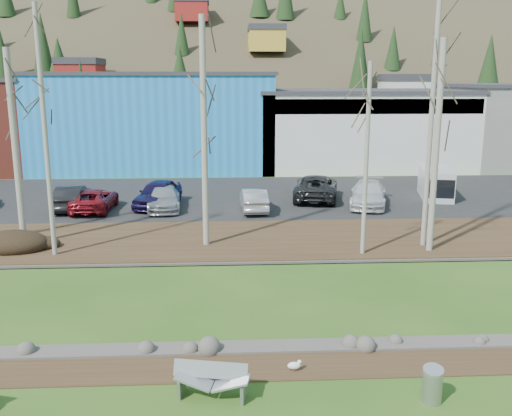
{
  "coord_description": "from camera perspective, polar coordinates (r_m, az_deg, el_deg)",
  "views": [
    {
      "loc": [
        0.07,
        -12.38,
        7.83
      ],
      "look_at": [
        1.29,
        10.88,
        2.5
      ],
      "focal_mm": 40.0,
      "sensor_mm": 36.0,
      "label": 1
    }
  ],
  "objects": [
    {
      "name": "bench_damaged",
      "position": [
        14.97,
        -4.44,
        -16.8
      ],
      "size": [
        1.97,
        0.97,
        0.84
      ],
      "rotation": [
        0.0,
        0.0,
        -0.2
      ],
      "color": "#9FA1A3",
      "rests_on": "ground"
    },
    {
      "name": "van_white",
      "position": [
        39.08,
        17.56,
        2.36
      ],
      "size": [
        2.72,
        4.65,
        1.91
      ],
      "rotation": [
        0.0,
        0.0,
        -0.22
      ],
      "color": "white",
      "rests_on": "parking_lot"
    },
    {
      "name": "car_1",
      "position": [
        35.77,
        -17.92,
        1.03
      ],
      "size": [
        1.76,
        4.49,
        1.46
      ],
      "primitive_type": "imported",
      "rotation": [
        0.0,
        0.0,
        3.19
      ],
      "color": "black",
      "rests_on": "parking_lot"
    },
    {
      "name": "river",
      "position": [
        21.09,
        -3.02,
        -8.92
      ],
      "size": [
        80.0,
        8.0,
        0.9
      ],
      "primitive_type": null,
      "color": "black",
      "rests_on": "ground"
    },
    {
      "name": "near_bank_rocks",
      "position": [
        17.35,
        -3.0,
        -13.96
      ],
      "size": [
        80.0,
        0.8,
        0.5
      ],
      "primitive_type": null,
      "color": "#47423D",
      "rests_on": "ground"
    },
    {
      "name": "birch_3",
      "position": [
        26.01,
        -20.33,
        6.96
      ],
      "size": [
        0.21,
        0.21,
        10.7
      ],
      "color": "#A29B92",
      "rests_on": "far_bank"
    },
    {
      "name": "ground",
      "position": [
        14.65,
        -2.98,
        -19.44
      ],
      "size": [
        200.0,
        200.0,
        0.0
      ],
      "primitive_type": "plane",
      "color": "#254C14",
      "rests_on": "ground"
    },
    {
      "name": "car_4",
      "position": [
        35.22,
        -9.78,
        1.42
      ],
      "size": [
        2.98,
        5.03,
        1.61
      ],
      "primitive_type": "imported",
      "rotation": [
        0.0,
        0.0,
        -0.25
      ],
      "color": "#1E1644",
      "rests_on": "parking_lot"
    },
    {
      "name": "building_white",
      "position": [
        52.92,
        10.12,
        7.9
      ],
      "size": [
        18.36,
        12.24,
        6.8
      ],
      "color": "silver",
      "rests_on": "ground"
    },
    {
      "name": "birch_4",
      "position": [
        26.13,
        -5.21,
        7.36
      ],
      "size": [
        0.28,
        0.28,
        10.37
      ],
      "color": "#A29B92",
      "rests_on": "far_bank"
    },
    {
      "name": "car_7",
      "position": [
        35.65,
        11.16,
        1.41
      ],
      "size": [
        3.35,
        5.48,
        1.48
      ],
      "primitive_type": "imported",
      "rotation": [
        0.0,
        0.0,
        -0.27
      ],
      "color": "silver",
      "rests_on": "parking_lot"
    },
    {
      "name": "car_6",
      "position": [
        37.06,
        6.02,
        2.09
      ],
      "size": [
        3.7,
        6.12,
        1.59
      ],
      "primitive_type": "imported",
      "rotation": [
        0.0,
        0.0,
        2.94
      ],
      "color": "#2A2B2D",
      "rests_on": "parking_lot"
    },
    {
      "name": "dirt_strip",
      "position": [
        16.46,
        -3.0,
        -15.48
      ],
      "size": [
        80.0,
        1.8,
        0.03
      ],
      "primitive_type": "cube",
      "color": "#382616",
      "rests_on": "ground"
    },
    {
      "name": "birch_6",
      "position": [
        26.36,
        17.58,
        5.75
      ],
      "size": [
        0.28,
        0.28,
        9.35
      ],
      "color": "#A29B92",
      "rests_on": "far_bank"
    },
    {
      "name": "car_2",
      "position": [
        35.08,
        -15.84,
        0.81
      ],
      "size": [
        2.25,
        4.7,
        1.29
      ],
      "primitive_type": "imported",
      "rotation": [
        0.0,
        0.0,
        3.12
      ],
      "color": "maroon",
      "rests_on": "parking_lot"
    },
    {
      "name": "car_3",
      "position": [
        34.52,
        -9.19,
        0.98
      ],
      "size": [
        2.21,
        4.73,
        1.33
      ],
      "primitive_type": "imported",
      "rotation": [
        0.0,
        0.0,
        0.08
      ],
      "color": "#A3A7AB",
      "rests_on": "parking_lot"
    },
    {
      "name": "dirt_mound",
      "position": [
        28.44,
        -23.14,
        -3.18
      ],
      "size": [
        3.22,
        2.28,
        0.63
      ],
      "primitive_type": "ellipsoid",
      "color": "black",
      "rests_on": "far_bank"
    },
    {
      "name": "far_bank_rocks",
      "position": [
        24.94,
        -3.03,
        -5.42
      ],
      "size": [
        80.0,
        0.8,
        0.46
      ],
      "primitive_type": null,
      "color": "#47423D",
      "rests_on": "ground"
    },
    {
      "name": "hillside",
      "position": [
        96.86,
        -3.21,
        18.6
      ],
      "size": [
        160.0,
        72.0,
        35.0
      ],
      "primitive_type": null,
      "color": "#383021",
      "rests_on": "ground"
    },
    {
      "name": "birch_2",
      "position": [
        28.17,
        -22.92,
        5.39
      ],
      "size": [
        0.3,
        0.3,
        8.99
      ],
      "color": "#A29B92",
      "rests_on": "far_bank"
    },
    {
      "name": "car_5",
      "position": [
        33.66,
        -0.23,
        0.86
      ],
      "size": [
        1.59,
        4.14,
        1.35
      ],
      "primitive_type": "imported",
      "rotation": [
        0.0,
        0.0,
        3.18
      ],
      "color": "#A7A7A9",
      "rests_on": "parking_lot"
    },
    {
      "name": "birch_7",
      "position": [
        27.0,
        17.19,
        9.5
      ],
      "size": [
        0.23,
        0.23,
        12.7
      ],
      "color": "#A29B92",
      "rests_on": "far_bank"
    },
    {
      "name": "building_blue",
      "position": [
        51.87,
        -9.84,
        8.64
      ],
      "size": [
        20.4,
        12.24,
        8.3
      ],
      "color": "#207DC5",
      "rests_on": "ground"
    },
    {
      "name": "parking_lot",
      "position": [
        38.18,
        -3.06,
        1.14
      ],
      "size": [
        80.0,
        14.0,
        0.14
      ],
      "primitive_type": "cube",
      "color": "black",
      "rests_on": "ground"
    },
    {
      "name": "seagull",
      "position": [
        16.16,
        3.88,
        -15.42
      ],
      "size": [
        0.44,
        0.2,
        0.31
      ],
      "rotation": [
        0.0,
        0.0,
        0.19
      ],
      "color": "gold",
      "rests_on": "ground"
    },
    {
      "name": "litter_bin",
      "position": [
        15.31,
        17.21,
        -16.68
      ],
      "size": [
        0.58,
        0.58,
        0.84
      ],
      "primitive_type": "cylinder",
      "rotation": [
        0.0,
        0.0,
        -0.21
      ],
      "color": "#9FA1A3",
      "rests_on": "ground"
    },
    {
      "name": "birch_5",
      "position": [
        25.19,
        10.97,
        4.68
      ],
      "size": [
        0.19,
        0.19,
        8.37
      ],
      "color": "#A29B92",
      "rests_on": "far_bank"
    },
    {
      "name": "far_bank",
      "position": [
        27.98,
        -3.04,
        -3.22
      ],
      "size": [
        80.0,
        7.0,
        0.15
      ],
      "primitive_type": "cube",
      "color": "#382616",
      "rests_on": "ground"
    }
  ]
}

